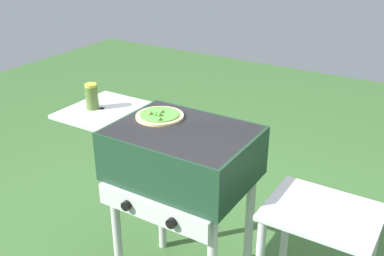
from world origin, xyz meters
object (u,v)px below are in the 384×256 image
(pizza_veggie, at_px, (160,116))
(sauce_jar, at_px, (92,96))
(grill, at_px, (180,158))
(prep_table, at_px, (317,250))

(pizza_veggie, bearing_deg, sauce_jar, -166.56)
(pizza_veggie, bearing_deg, grill, -22.47)
(pizza_veggie, height_order, sauce_jar, sauce_jar)
(grill, relative_size, sauce_jar, 7.48)
(grill, xyz_separation_m, sauce_jar, (-0.50, -0.02, 0.21))
(prep_table, bearing_deg, pizza_veggie, 175.89)
(pizza_veggie, xyz_separation_m, sauce_jar, (-0.35, -0.08, 0.05))
(sauce_jar, distance_m, prep_table, 1.26)
(grill, distance_m, sauce_jar, 0.54)
(grill, xyz_separation_m, prep_table, (0.67, 0.00, -0.25))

